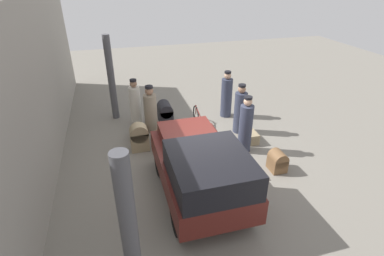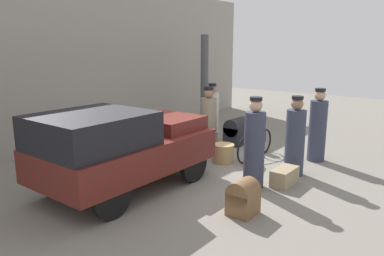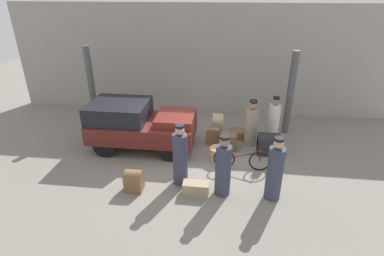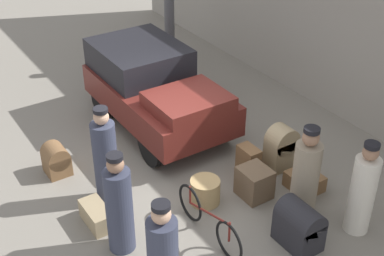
{
  "view_description": "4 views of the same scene",
  "coord_description": "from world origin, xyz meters",
  "px_view_note": "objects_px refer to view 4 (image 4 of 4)",
  "views": [
    {
      "loc": [
        -7.13,
        2.23,
        5.01
      ],
      "look_at": [
        0.2,
        0.2,
        0.95
      ],
      "focal_mm": 28.0,
      "sensor_mm": 36.0,
      "label": 1
    },
    {
      "loc": [
        -6.22,
        -4.78,
        2.76
      ],
      "look_at": [
        0.2,
        0.2,
        0.95
      ],
      "focal_mm": 35.0,
      "sensor_mm": 36.0,
      "label": 2
    },
    {
      "loc": [
        1.25,
        -8.37,
        5.03
      ],
      "look_at": [
        0.2,
        0.2,
        0.95
      ],
      "focal_mm": 28.0,
      "sensor_mm": 36.0,
      "label": 3
    },
    {
      "loc": [
        6.94,
        -4.21,
        5.9
      ],
      "look_at": [
        0.2,
        0.2,
        0.95
      ],
      "focal_mm": 50.0,
      "sensor_mm": 36.0,
      "label": 4
    }
  ],
  "objects_px": {
    "suitcase_tan_flat": "(255,183)",
    "trunk_wicker_pale": "(281,147)",
    "wicker_basket": "(205,191)",
    "porter_standing_middle": "(306,176)",
    "porter_lifting_near_truck": "(362,192)",
    "trunk_large_brown": "(56,160)",
    "truck": "(155,87)",
    "porter_with_bicycle": "(119,207)",
    "conductor_in_dark_uniform": "(105,160)",
    "suitcase_black_upright": "(97,216)",
    "bicycle": "(209,220)",
    "trunk_barrel_dark": "(299,225)",
    "suitcase_small_leather": "(304,181)",
    "trunk_umber_medium": "(248,161)"
  },
  "relations": [
    {
      "from": "conductor_in_dark_uniform",
      "to": "suitcase_small_leather",
      "type": "xyz_separation_m",
      "value": [
        1.64,
        3.03,
        -0.67
      ]
    },
    {
      "from": "porter_lifting_near_truck",
      "to": "porter_standing_middle",
      "type": "height_order",
      "value": "same"
    },
    {
      "from": "porter_lifting_near_truck",
      "to": "suitcase_tan_flat",
      "type": "bearing_deg",
      "value": -151.73
    },
    {
      "from": "porter_standing_middle",
      "to": "suitcase_black_upright",
      "type": "height_order",
      "value": "porter_standing_middle"
    },
    {
      "from": "porter_lifting_near_truck",
      "to": "suitcase_tan_flat",
      "type": "distance_m",
      "value": 1.83
    },
    {
      "from": "suitcase_tan_flat",
      "to": "trunk_wicker_pale",
      "type": "bearing_deg",
      "value": 112.99
    },
    {
      "from": "bicycle",
      "to": "trunk_wicker_pale",
      "type": "relative_size",
      "value": 1.94
    },
    {
      "from": "suitcase_black_upright",
      "to": "trunk_wicker_pale",
      "type": "relative_size",
      "value": 0.79
    },
    {
      "from": "wicker_basket",
      "to": "bicycle",
      "type": "bearing_deg",
      "value": -30.77
    },
    {
      "from": "porter_lifting_near_truck",
      "to": "trunk_large_brown",
      "type": "height_order",
      "value": "porter_lifting_near_truck"
    },
    {
      "from": "suitcase_small_leather",
      "to": "suitcase_tan_flat",
      "type": "bearing_deg",
      "value": -110.85
    },
    {
      "from": "porter_with_bicycle",
      "to": "suitcase_tan_flat",
      "type": "bearing_deg",
      "value": 87.11
    },
    {
      "from": "truck",
      "to": "porter_with_bicycle",
      "type": "bearing_deg",
      "value": -38.01
    },
    {
      "from": "trunk_umber_medium",
      "to": "suitcase_tan_flat",
      "type": "height_order",
      "value": "trunk_umber_medium"
    },
    {
      "from": "trunk_umber_medium",
      "to": "wicker_basket",
      "type": "bearing_deg",
      "value": -78.93
    },
    {
      "from": "porter_with_bicycle",
      "to": "trunk_wicker_pale",
      "type": "relative_size",
      "value": 1.96
    },
    {
      "from": "trunk_large_brown",
      "to": "trunk_barrel_dark",
      "type": "distance_m",
      "value": 4.52
    },
    {
      "from": "truck",
      "to": "suitcase_tan_flat",
      "type": "relative_size",
      "value": 6.33
    },
    {
      "from": "porter_standing_middle",
      "to": "wicker_basket",
      "type": "bearing_deg",
      "value": -131.94
    },
    {
      "from": "bicycle",
      "to": "suitcase_black_upright",
      "type": "bearing_deg",
      "value": -132.75
    },
    {
      "from": "bicycle",
      "to": "conductor_in_dark_uniform",
      "type": "bearing_deg",
      "value": -152.55
    },
    {
      "from": "bicycle",
      "to": "porter_standing_middle",
      "type": "distance_m",
      "value": 1.74
    },
    {
      "from": "bicycle",
      "to": "suitcase_black_upright",
      "type": "xyz_separation_m",
      "value": [
        -1.24,
        -1.34,
        -0.16
      ]
    },
    {
      "from": "porter_with_bicycle",
      "to": "trunk_barrel_dark",
      "type": "bearing_deg",
      "value": 58.1
    },
    {
      "from": "porter_with_bicycle",
      "to": "trunk_large_brown",
      "type": "distance_m",
      "value": 2.43
    },
    {
      "from": "bicycle",
      "to": "porter_with_bicycle",
      "type": "distance_m",
      "value": 1.42
    },
    {
      "from": "conductor_in_dark_uniform",
      "to": "suitcase_tan_flat",
      "type": "height_order",
      "value": "conductor_in_dark_uniform"
    },
    {
      "from": "wicker_basket",
      "to": "trunk_wicker_pale",
      "type": "bearing_deg",
      "value": 92.4
    },
    {
      "from": "trunk_large_brown",
      "to": "suitcase_black_upright",
      "type": "xyz_separation_m",
      "value": [
        1.69,
        0.02,
        -0.12
      ]
    },
    {
      "from": "trunk_large_brown",
      "to": "bicycle",
      "type": "bearing_deg",
      "value": 25.0
    },
    {
      "from": "wicker_basket",
      "to": "porter_standing_middle",
      "type": "distance_m",
      "value": 1.71
    },
    {
      "from": "bicycle",
      "to": "trunk_barrel_dark",
      "type": "bearing_deg",
      "value": 50.29
    },
    {
      "from": "porter_lifting_near_truck",
      "to": "porter_with_bicycle",
      "type": "height_order",
      "value": "porter_with_bicycle"
    },
    {
      "from": "porter_standing_middle",
      "to": "suitcase_black_upright",
      "type": "distance_m",
      "value": 3.44
    },
    {
      "from": "truck",
      "to": "suitcase_black_upright",
      "type": "relative_size",
      "value": 5.01
    },
    {
      "from": "wicker_basket",
      "to": "porter_lifting_near_truck",
      "type": "distance_m",
      "value": 2.56
    },
    {
      "from": "bicycle",
      "to": "trunk_umber_medium",
      "type": "distance_m",
      "value": 1.83
    },
    {
      "from": "bicycle",
      "to": "wicker_basket",
      "type": "bearing_deg",
      "value": 149.23
    },
    {
      "from": "suitcase_black_upright",
      "to": "trunk_wicker_pale",
      "type": "bearing_deg",
      "value": 83.24
    },
    {
      "from": "truck",
      "to": "suitcase_black_upright",
      "type": "xyz_separation_m",
      "value": [
        2.21,
        -2.37,
        -0.73
      ]
    },
    {
      "from": "porter_with_bicycle",
      "to": "trunk_barrel_dark",
      "type": "height_order",
      "value": "porter_with_bicycle"
    },
    {
      "from": "porter_with_bicycle",
      "to": "suitcase_black_upright",
      "type": "bearing_deg",
      "value": -171.24
    },
    {
      "from": "suitcase_small_leather",
      "to": "bicycle",
      "type": "bearing_deg",
      "value": -87.6
    },
    {
      "from": "trunk_large_brown",
      "to": "trunk_barrel_dark",
      "type": "relative_size",
      "value": 0.8
    },
    {
      "from": "porter_with_bicycle",
      "to": "trunk_umber_medium",
      "type": "height_order",
      "value": "porter_with_bicycle"
    },
    {
      "from": "wicker_basket",
      "to": "porter_standing_middle",
      "type": "xyz_separation_m",
      "value": [
        1.09,
        1.21,
        0.52
      ]
    },
    {
      "from": "porter_with_bicycle",
      "to": "trunk_large_brown",
      "type": "xyz_separation_m",
      "value": [
        -2.38,
        -0.13,
        -0.49
      ]
    },
    {
      "from": "conductor_in_dark_uniform",
      "to": "suitcase_small_leather",
      "type": "height_order",
      "value": "conductor_in_dark_uniform"
    },
    {
      "from": "porter_with_bicycle",
      "to": "suitcase_tan_flat",
      "type": "height_order",
      "value": "porter_with_bicycle"
    },
    {
      "from": "porter_standing_middle",
      "to": "porter_with_bicycle",
      "type": "height_order",
      "value": "porter_with_bicycle"
    }
  ]
}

